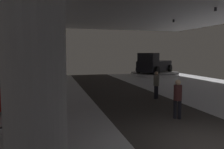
{
  "coord_description": "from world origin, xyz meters",
  "views": [
    {
      "loc": [
        -4.36,
        -4.91,
        2.64
      ],
      "look_at": [
        -1.01,
        7.48,
        1.4
      ],
      "focal_mm": 35.83,
      "sensor_mm": 36.0,
      "label": 1
    }
  ],
  "objects_px": {
    "pickup_truck_deep_right": "(154,65)",
    "visitor_walking_near": "(156,83)",
    "visitor_walking_far": "(178,97)",
    "display_platform_deep_left": "(20,78)",
    "pickup_truck_deep_left": "(21,66)",
    "column_left": "(34,47)",
    "display_platform_deep_right": "(155,74)"
  },
  "relations": [
    {
      "from": "pickup_truck_deep_left",
      "to": "column_left",
      "type": "bearing_deg",
      "value": -82.3
    },
    {
      "from": "display_platform_deep_right",
      "to": "visitor_walking_near",
      "type": "bearing_deg",
      "value": -115.58
    },
    {
      "from": "display_platform_deep_right",
      "to": "display_platform_deep_left",
      "type": "height_order",
      "value": "display_platform_deep_left"
    },
    {
      "from": "column_left",
      "to": "display_platform_deep_left",
      "type": "distance_m",
      "value": 19.65
    },
    {
      "from": "column_left",
      "to": "pickup_truck_deep_right",
      "type": "height_order",
      "value": "column_left"
    },
    {
      "from": "display_platform_deep_right",
      "to": "pickup_truck_deep_right",
      "type": "xyz_separation_m",
      "value": [
        -0.25,
        -0.2,
        1.09
      ]
    },
    {
      "from": "column_left",
      "to": "visitor_walking_far",
      "type": "distance_m",
      "value": 6.39
    },
    {
      "from": "display_platform_deep_left",
      "to": "pickup_truck_deep_left",
      "type": "xyz_separation_m",
      "value": [
        0.09,
        0.31,
        1.09
      ]
    },
    {
      "from": "display_platform_deep_left",
      "to": "pickup_truck_deep_left",
      "type": "relative_size",
      "value": 1.0
    },
    {
      "from": "visitor_walking_far",
      "to": "pickup_truck_deep_left",
      "type": "bearing_deg",
      "value": 115.57
    },
    {
      "from": "display_platform_deep_right",
      "to": "visitor_walking_far",
      "type": "xyz_separation_m",
      "value": [
        -7.06,
        -16.56,
        0.72
      ]
    },
    {
      "from": "pickup_truck_deep_right",
      "to": "pickup_truck_deep_left",
      "type": "bearing_deg",
      "value": -179.69
    },
    {
      "from": "pickup_truck_deep_right",
      "to": "visitor_walking_far",
      "type": "xyz_separation_m",
      "value": [
        -6.81,
        -16.36,
        -0.37
      ]
    },
    {
      "from": "pickup_truck_deep_right",
      "to": "column_left",
      "type": "bearing_deg",
      "value": -121.27
    },
    {
      "from": "pickup_truck_deep_right",
      "to": "visitor_walking_near",
      "type": "xyz_separation_m",
      "value": [
        -5.83,
        -12.51,
        -0.37
      ]
    },
    {
      "from": "display_platform_deep_left",
      "to": "pickup_truck_deep_left",
      "type": "height_order",
      "value": "pickup_truck_deep_left"
    },
    {
      "from": "visitor_walking_near",
      "to": "visitor_walking_far",
      "type": "distance_m",
      "value": 3.97
    },
    {
      "from": "column_left",
      "to": "pickup_truck_deep_left",
      "type": "xyz_separation_m",
      "value": [
        -2.65,
        19.59,
        -1.46
      ]
    },
    {
      "from": "visitor_walking_near",
      "to": "pickup_truck_deep_left",
      "type": "bearing_deg",
      "value": 125.18
    },
    {
      "from": "display_platform_deep_right",
      "to": "pickup_truck_deep_left",
      "type": "bearing_deg",
      "value": -178.91
    },
    {
      "from": "visitor_walking_near",
      "to": "pickup_truck_deep_right",
      "type": "bearing_deg",
      "value": 65.0
    },
    {
      "from": "pickup_truck_deep_right",
      "to": "display_platform_deep_left",
      "type": "xyz_separation_m",
      "value": [
        -14.69,
        -0.39,
        -1.08
      ]
    },
    {
      "from": "visitor_walking_far",
      "to": "display_platform_deep_left",
      "type": "bearing_deg",
      "value": 116.26
    },
    {
      "from": "pickup_truck_deep_left",
      "to": "visitor_walking_near",
      "type": "distance_m",
      "value": 15.21
    },
    {
      "from": "column_left",
      "to": "pickup_truck_deep_right",
      "type": "relative_size",
      "value": 1.01
    },
    {
      "from": "column_left",
      "to": "display_platform_deep_left",
      "type": "xyz_separation_m",
      "value": [
        -2.74,
        19.29,
        -2.55
      ]
    },
    {
      "from": "pickup_truck_deep_left",
      "to": "visitor_walking_far",
      "type": "relative_size",
      "value": 3.57
    },
    {
      "from": "visitor_walking_far",
      "to": "column_left",
      "type": "bearing_deg",
      "value": -147.21
    },
    {
      "from": "display_platform_deep_left",
      "to": "visitor_walking_far",
      "type": "relative_size",
      "value": 3.57
    },
    {
      "from": "pickup_truck_deep_left",
      "to": "visitor_walking_far",
      "type": "bearing_deg",
      "value": -64.43
    },
    {
      "from": "visitor_walking_near",
      "to": "display_platform_deep_left",
      "type": "bearing_deg",
      "value": 126.14
    },
    {
      "from": "display_platform_deep_right",
      "to": "visitor_walking_near",
      "type": "distance_m",
      "value": 14.11
    }
  ]
}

